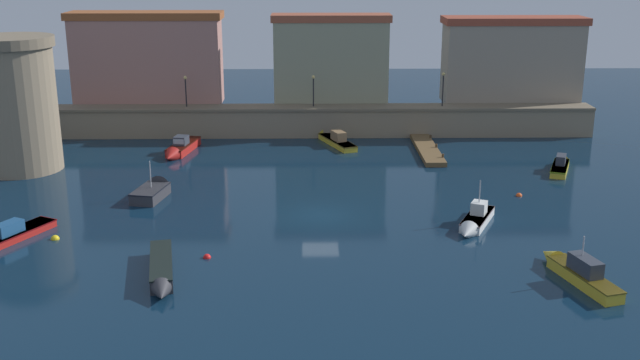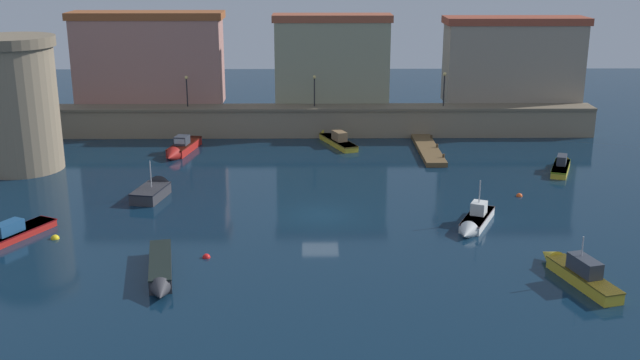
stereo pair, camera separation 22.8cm
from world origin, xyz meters
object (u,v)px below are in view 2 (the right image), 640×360
Objects in this scene: moored_boat_2 at (474,222)px; moored_boat_6 at (576,271)px; moored_boat_3 at (0,239)px; moored_boat_7 at (160,271)px; quay_lamp_2 at (444,84)px; moored_boat_0 at (334,139)px; moored_boat_1 at (154,190)px; quay_lamp_1 at (314,85)px; moored_boat_4 at (562,165)px; mooring_buoy_1 at (206,258)px; quay_lamp_0 at (187,86)px; moored_boat_5 at (181,148)px; mooring_buoy_2 at (55,239)px; mooring_buoy_0 at (519,196)px; fortress_tower at (17,103)px.

moored_boat_2 reaches higher than moored_boat_6.
moored_boat_7 is at bearing 91.51° from moored_boat_3.
moored_boat_0 is (-10.54, -3.07, -4.64)m from quay_lamp_2.
quay_lamp_1 is at bearing -20.78° from moored_boat_1.
mooring_buoy_1 is at bearing 146.57° from moored_boat_4.
moored_boat_6 reaches higher than moored_boat_4.
quay_lamp_1 is at bearing -132.95° from moored_boat_2.
moored_boat_0 is 20.46m from moored_boat_4.
quay_lamp_0 is 19.27m from moored_boat_1.
quay_lamp_0 is at bearing 12.44° from moored_boat_1.
moored_boat_0 is 14.13m from moored_boat_5.
mooring_buoy_0 is at bearing 14.67° from mooring_buoy_2.
moored_boat_4 is 11.05× the size of mooring_buoy_2.
quay_lamp_0 is 34.80m from moored_boat_4.
mooring_buoy_1 is 10.33m from mooring_buoy_2.
moored_boat_6 is (33.49, -5.63, 0.18)m from moored_boat_3.
moored_boat_5 is (-0.04, 12.02, 0.03)m from moored_boat_1.
moored_boat_3 is 3.18m from mooring_buoy_2.
moored_boat_4 is 35.78m from moored_boat_7.
mooring_buoy_0 is (0.77, 14.65, -0.52)m from moored_boat_6.
quay_lamp_1 reaches higher than moored_boat_0.
mooring_buoy_0 is at bearing -79.43° from moored_boat_1.
mooring_buoy_2 is at bearing -64.52° from fortress_tower.
moored_boat_0 is 30.27m from mooring_buoy_2.
quay_lamp_2 is 0.44× the size of moored_boat_0.
moored_boat_0 is 15.61× the size of mooring_buoy_1.
fortress_tower is 20.41× the size of mooring_buoy_2.
moored_boat_0 is 1.26× the size of moored_boat_4.
moored_boat_4 is (44.06, -0.60, -5.07)m from fortress_tower.
moored_boat_0 is 20.76m from moored_boat_1.
moored_boat_7 is (-20.96, -33.32, -4.58)m from quay_lamp_2.
quay_lamp_2 is at bearing 97.56° from mooring_buoy_0.
moored_boat_6 is (14.13, -33.77, -4.35)m from quay_lamp_1.
moored_boat_6 is at bearing -173.59° from moored_boat_4.
mooring_buoy_2 is (-30.44, 6.48, -0.52)m from moored_boat_6.
mooring_buoy_0 is at bearing 165.09° from moored_boat_4.
moored_boat_3 is at bearing 152.42° from moored_boat_1.
quay_lamp_0 is at bearing 100.54° from mooring_buoy_1.
mooring_buoy_2 is at bearing 121.57° from moored_boat_0.
moored_boat_6 is 14.68m from mooring_buoy_0.
fortress_tower reaches higher than quay_lamp_1.
moored_boat_3 is at bearing 118.20° from moored_boat_0.
quay_lamp_2 is 0.47× the size of moored_boat_5.
quay_lamp_2 is at bearing 0.00° from quay_lamp_0.
quay_lamp_2 is 11.92m from moored_boat_0.
moored_boat_0 is 1.07× the size of moored_boat_3.
quay_lamp_2 is at bearing 158.75° from moored_boat_3.
moored_boat_6 is at bearing -93.03° from mooring_buoy_0.
moored_boat_6 is 0.94× the size of moored_boat_7.
mooring_buoy_2 is at bearing -136.42° from quay_lamp_2.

